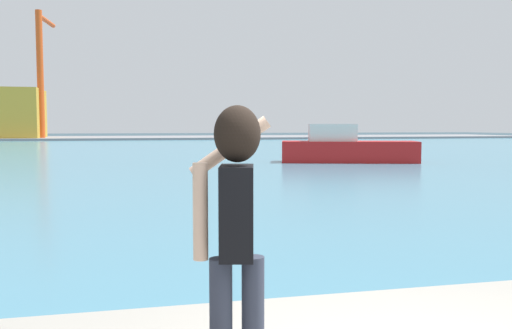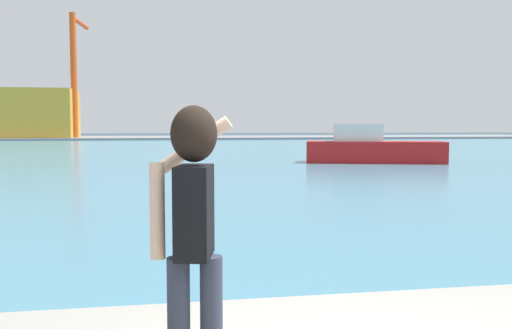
% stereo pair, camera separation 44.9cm
% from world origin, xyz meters
% --- Properties ---
extents(ground_plane, '(220.00, 220.00, 0.00)m').
position_xyz_m(ground_plane, '(0.00, 50.00, 0.00)').
color(ground_plane, '#334751').
extents(harbor_water, '(140.00, 100.00, 0.02)m').
position_xyz_m(harbor_water, '(0.00, 52.00, 0.01)').
color(harbor_water, teal).
rests_on(harbor_water, ground_plane).
extents(far_shore_dock, '(140.00, 20.00, 0.35)m').
position_xyz_m(far_shore_dock, '(0.00, 92.00, 0.18)').
color(far_shore_dock, gray).
rests_on(far_shore_dock, ground_plane).
extents(person_photographer, '(0.53, 0.57, 1.74)m').
position_xyz_m(person_photographer, '(-1.11, 0.36, 1.72)').
color(person_photographer, '#2D3342').
rests_on(person_photographer, quay_promenade).
extents(boat_moored, '(8.57, 4.70, 2.34)m').
position_xyz_m(boat_moored, '(11.37, 28.50, 0.87)').
color(boat_moored, '#B21919').
rests_on(boat_moored, harbor_water).
extents(warehouse_left, '(11.12, 10.64, 7.64)m').
position_xyz_m(warehouse_left, '(-20.38, 89.45, 4.18)').
color(warehouse_left, gold).
rests_on(warehouse_left, far_shore_dock).
extents(port_crane, '(1.88, 9.32, 19.53)m').
position_xyz_m(port_crane, '(-14.53, 88.01, 11.75)').
color(port_crane, '#D84C19').
rests_on(port_crane, far_shore_dock).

